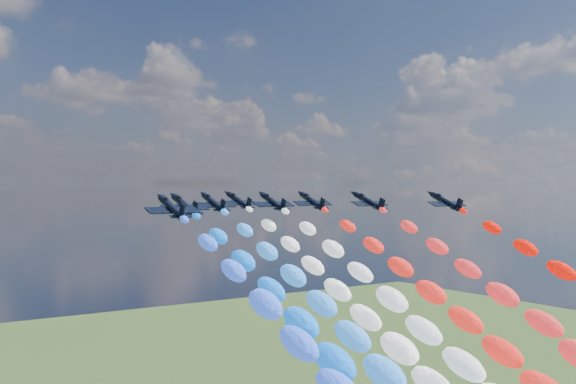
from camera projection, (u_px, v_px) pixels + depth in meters
jet_0 at (171, 207)px, 108.37m from camera, size 8.27×11.13×6.01m
jet_1 at (184, 205)px, 120.25m from camera, size 8.23×11.10×6.01m
jet_2 at (213, 203)px, 134.98m from camera, size 8.22×11.09×6.01m
jet_3 at (273, 202)px, 139.24m from camera, size 8.32×11.16×6.01m
jet_4 at (238, 201)px, 148.94m from camera, size 8.71×11.45×6.01m
trail_4 at (415, 381)px, 106.94m from camera, size 5.61×99.67×53.63m
jet_5 at (312, 201)px, 146.55m from camera, size 8.61×11.37×6.01m
jet_6 at (368, 201)px, 144.06m from camera, size 8.53×11.32×6.01m
jet_7 at (445, 202)px, 141.90m from camera, size 8.71×11.44×6.01m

